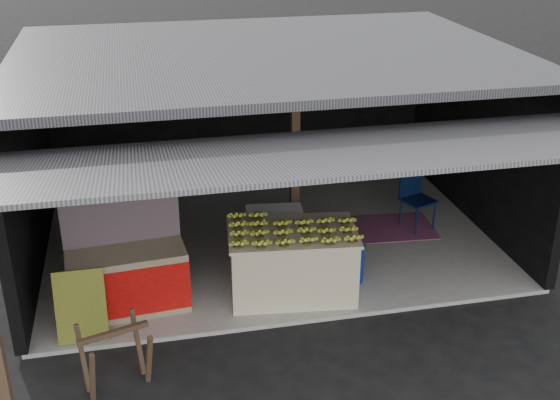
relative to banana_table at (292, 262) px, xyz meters
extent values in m
plane|color=black|center=(0.01, -0.69, -0.54)|extent=(80.00, 80.00, 0.00)
cube|color=gray|center=(0.01, 1.81, -0.51)|extent=(7.00, 5.00, 0.06)
cube|color=black|center=(0.01, 4.31, 0.97)|extent=(7.00, 0.15, 2.90)
cube|color=black|center=(-3.49, 1.81, 0.97)|extent=(0.15, 5.00, 2.90)
cube|color=black|center=(3.51, 1.81, 0.97)|extent=(0.15, 5.00, 2.90)
cube|color=#232326|center=(0.01, 1.81, 2.42)|extent=(7.20, 5.20, 0.12)
cube|color=#232326|center=(0.01, -1.64, 2.19)|extent=(7.40, 2.47, 0.48)
cube|color=#483124|center=(0.31, 1.21, 0.95)|extent=(0.12, 0.12, 2.85)
cube|color=#483124|center=(-3.29, -2.59, 0.71)|extent=(0.12, 0.12, 2.50)
cube|color=beige|center=(0.00, 0.00, -0.02)|extent=(1.75, 1.17, 0.90)
cube|color=beige|center=(0.00, 0.00, 0.45)|extent=(1.82, 1.24, 0.04)
cube|color=white|center=(-0.08, 0.77, -0.03)|extent=(0.86, 0.62, 0.89)
cube|color=navy|center=(-0.08, 0.49, 0.02)|extent=(0.63, 0.08, 0.27)
cube|color=#B21414|center=(-0.08, 0.49, -0.30)|extent=(0.40, 0.06, 0.09)
cube|color=#998466|center=(-2.18, 0.07, -0.05)|extent=(1.56, 0.79, 0.85)
cube|color=red|center=(-2.18, -0.27, -0.05)|extent=(1.51, 0.15, 0.66)
cube|color=white|center=(-2.18, -0.28, -0.05)|extent=(0.51, 0.06, 0.17)
cube|color=#1F194D|center=(-2.18, 0.36, 0.73)|extent=(1.51, 0.18, 0.71)
cube|color=black|center=(-2.75, -0.48, -0.02)|extent=(0.61, 0.29, 0.89)
cube|color=#483124|center=(-2.60, -1.73, -0.14)|extent=(0.13, 0.29, 0.77)
cube|color=#483124|center=(-1.99, -1.55, -0.14)|extent=(0.13, 0.29, 0.77)
cube|color=#483124|center=(-2.71, -1.37, -0.14)|extent=(0.13, 0.29, 0.77)
cube|color=#483124|center=(-2.10, -1.18, -0.14)|extent=(0.13, 0.29, 0.77)
cube|color=#483124|center=(-2.35, -1.46, 0.20)|extent=(0.77, 0.29, 0.06)
cylinder|color=navy|center=(0.89, 0.15, -0.22)|extent=(0.35, 0.35, 0.52)
cylinder|color=#091536|center=(2.33, 1.28, -0.23)|extent=(0.03, 0.03, 0.48)
cylinder|color=#091536|center=(2.69, 1.40, -0.23)|extent=(0.03, 0.03, 0.48)
cylinder|color=#091536|center=(2.20, 1.63, -0.23)|extent=(0.03, 0.03, 0.48)
cylinder|color=#091536|center=(2.56, 1.76, -0.23)|extent=(0.03, 0.03, 0.48)
cube|color=#091536|center=(2.44, 1.52, 0.01)|extent=(0.59, 0.59, 0.04)
cube|color=#091536|center=(2.37, 1.72, 0.25)|extent=(0.45, 0.19, 0.49)
cube|color=maroon|center=(1.97, 1.60, -0.47)|extent=(1.58, 1.12, 0.01)
cube|color=black|center=(-0.79, 4.21, 1.37)|extent=(0.32, 0.03, 0.42)
cube|color=#4C4C59|center=(-0.79, 4.19, 1.37)|extent=(0.26, 0.02, 0.34)
cube|color=black|center=(-0.19, 4.21, 1.39)|extent=(0.32, 0.03, 0.42)
cube|color=#4C4C59|center=(-0.19, 4.19, 1.39)|extent=(0.26, 0.02, 0.34)
cube|color=black|center=(0.51, 4.21, 1.41)|extent=(0.32, 0.03, 0.42)
cube|color=#4C4C59|center=(0.51, 4.19, 1.41)|extent=(0.26, 0.02, 0.34)
camera|label=1|loc=(-1.92, -8.05, 4.68)|focal=45.00mm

